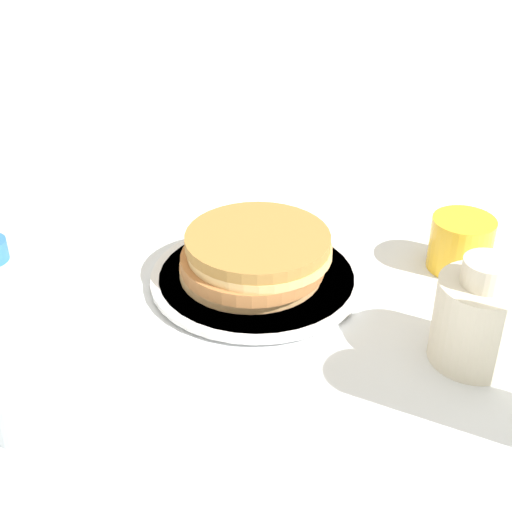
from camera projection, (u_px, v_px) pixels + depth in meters
The scene contains 6 objects.
ground_plane at pixel (278, 287), 0.89m from camera, with size 4.00×4.00×0.00m, color white.
plate at pixel (256, 278), 0.90m from camera, with size 0.27×0.27×0.01m.
pancake_stack at pixel (255, 255), 0.88m from camera, with size 0.19×0.19×0.06m.
juice_glass at pixel (461, 244), 0.91m from camera, with size 0.08×0.08×0.07m.
cream_jug at pixel (478, 318), 0.75m from camera, with size 0.09×0.09×0.12m.
water_bottle_near at pixel (10, 348), 0.64m from camera, with size 0.06×0.06×0.21m.
Camera 1 is at (-0.26, 0.69, 0.50)m, focal length 50.00 mm.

